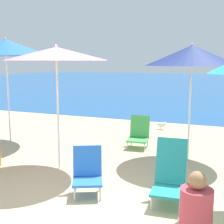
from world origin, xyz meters
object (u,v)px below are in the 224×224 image
(beach_umbrella_blue, at_px, (6,48))
(person_seated_near, at_px, (196,216))
(beach_chair_green, at_px, (139,133))
(beach_chair_teal, at_px, (170,174))
(seagull, at_px, (162,125))
(beach_umbrella_navy, at_px, (192,56))
(beach_chair_blue, at_px, (87,171))
(beach_umbrella_pink, at_px, (56,54))

(beach_umbrella_blue, height_order, person_seated_near, beach_umbrella_blue)
(beach_chair_green, bearing_deg, beach_chair_teal, -69.95)
(person_seated_near, relative_size, seagull, 2.97)
(beach_umbrella_navy, distance_m, beach_chair_teal, 2.59)
(beach_chair_teal, relative_size, beach_chair_green, 1.22)
(beach_umbrella_navy, xyz_separation_m, beach_chair_blue, (-1.10, -2.20, -1.68))
(beach_umbrella_pink, xyz_separation_m, beach_umbrella_blue, (-2.10, 1.18, 0.19))
(beach_umbrella_navy, xyz_separation_m, person_seated_near, (0.53, -2.93, -1.70))
(beach_umbrella_pink, bearing_deg, beach_umbrella_navy, 34.89)
(beach_umbrella_pink, bearing_deg, person_seated_near, -30.07)
(beach_umbrella_blue, height_order, beach_chair_green, beach_umbrella_blue)
(beach_chair_teal, distance_m, seagull, 4.63)
(beach_umbrella_navy, distance_m, beach_umbrella_pink, 2.51)
(beach_chair_teal, bearing_deg, beach_chair_green, 111.57)
(beach_chair_teal, bearing_deg, seagull, 100.09)
(person_seated_near, height_order, seagull, person_seated_near)
(beach_umbrella_navy, xyz_separation_m, beach_umbrella_pink, (-2.06, -1.44, 0.02))
(beach_umbrella_navy, height_order, person_seated_near, beach_umbrella_navy)
(beach_umbrella_navy, relative_size, beach_chair_teal, 2.64)
(beach_umbrella_pink, height_order, beach_chair_teal, beach_umbrella_pink)
(beach_chair_green, bearing_deg, beach_umbrella_navy, -28.58)
(beach_umbrella_blue, bearing_deg, seagull, 41.72)
(beach_umbrella_blue, bearing_deg, beach_chair_blue, -32.52)
(beach_chair_blue, bearing_deg, person_seated_near, -50.15)
(beach_umbrella_pink, height_order, beach_chair_blue, beach_umbrella_pink)
(beach_umbrella_pink, distance_m, beach_umbrella_blue, 2.42)
(beach_umbrella_navy, relative_size, seagull, 8.35)
(beach_umbrella_pink, distance_m, beach_chair_teal, 2.74)
(beach_umbrella_pink, height_order, seagull, beach_umbrella_pink)
(beach_umbrella_blue, bearing_deg, person_seated_near, -29.74)
(beach_chair_blue, bearing_deg, beach_umbrella_pink, 115.20)
(beach_chair_green, bearing_deg, person_seated_near, -69.70)
(person_seated_near, xyz_separation_m, seagull, (-1.64, 5.39, -0.18))
(beach_chair_teal, xyz_separation_m, beach_chair_green, (-1.23, 2.50, -0.07))
(beach_umbrella_pink, xyz_separation_m, beach_chair_teal, (2.12, -0.58, -1.65))
(person_seated_near, distance_m, seagull, 5.64)
(beach_umbrella_pink, distance_m, seagull, 4.43)
(beach_umbrella_navy, relative_size, beach_chair_blue, 3.29)
(beach_umbrella_navy, bearing_deg, beach_umbrella_pink, -145.11)
(beach_chair_teal, height_order, beach_chair_green, beach_chair_teal)
(beach_umbrella_blue, bearing_deg, beach_chair_green, 13.85)
(beach_umbrella_navy, bearing_deg, seagull, 114.33)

